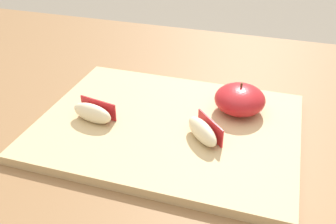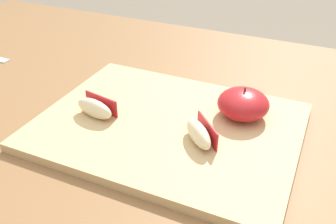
{
  "view_description": "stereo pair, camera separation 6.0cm",
  "coord_description": "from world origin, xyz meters",
  "views": [
    {
      "loc": [
        0.22,
        -0.47,
        1.12
      ],
      "look_at": [
        0.06,
        0.02,
        0.8
      ],
      "focal_mm": 40.24,
      "sensor_mm": 36.0,
      "label": 1
    },
    {
      "loc": [
        0.27,
        -0.44,
        1.12
      ],
      "look_at": [
        0.06,
        0.02,
        0.8
      ],
      "focal_mm": 40.24,
      "sensor_mm": 36.0,
      "label": 2
    }
  ],
  "objects": [
    {
      "name": "dining_table",
      "position": [
        0.0,
        0.0,
        0.67
      ],
      "size": [
        1.47,
        0.98,
        0.76
      ],
      "color": "brown",
      "rests_on": "ground_plane"
    },
    {
      "name": "cutting_board",
      "position": [
        0.06,
        0.02,
        0.77
      ],
      "size": [
        0.41,
        0.31,
        0.02
      ],
      "color": "tan",
      "rests_on": "dining_table"
    },
    {
      "name": "apple_half_skin_up",
      "position": [
        0.17,
        0.09,
        0.8
      ],
      "size": [
        0.08,
        0.08,
        0.05
      ],
      "color": "#B21E23",
      "rests_on": "cutting_board"
    },
    {
      "name": "apple_wedge_back",
      "position": [
        -0.05,
        -0.02,
        0.79
      ],
      "size": [
        0.07,
        0.04,
        0.03
      ],
      "color": "beige",
      "rests_on": "cutting_board"
    },
    {
      "name": "apple_wedge_left",
      "position": [
        0.13,
        -0.01,
        0.79
      ],
      "size": [
        0.07,
        0.07,
        0.03
      ],
      "color": "beige",
      "rests_on": "cutting_board"
    }
  ]
}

